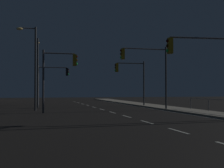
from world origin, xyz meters
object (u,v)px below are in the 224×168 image
traffic_light_far_center (58,69)px  traffic_light_far_right (147,64)px  traffic_light_near_left (131,74)px  traffic_light_near_right (204,58)px  traffic_light_mid_left (52,77)px  street_lamp_corner (33,61)px  street_lamp_across_street (38,66)px

traffic_light_far_center → traffic_light_far_right: traffic_light_far_right is taller
traffic_light_near_left → traffic_light_near_right: size_ratio=0.96×
traffic_light_near_left → traffic_light_far_right: size_ratio=0.87×
traffic_light_near_left → traffic_light_mid_left: traffic_light_near_left is taller
traffic_light_near_left → traffic_light_far_right: traffic_light_far_right is taller
traffic_light_near_left → traffic_light_mid_left: 10.24m
street_lamp_corner → traffic_light_near_right: bearing=-49.3°
traffic_light_far_right → traffic_light_far_center: bearing=-174.5°
traffic_light_near_right → traffic_light_far_right: (-0.19, 9.34, 0.35)m
traffic_light_far_center → street_lamp_across_street: street_lamp_across_street is taller
traffic_light_far_right → traffic_light_mid_left: bearing=120.6°
traffic_light_near_left → traffic_light_far_right: 6.80m
traffic_light_mid_left → traffic_light_far_right: (7.59, -12.82, 0.69)m
traffic_light_far_center → traffic_light_near_right: (8.10, -8.58, 0.26)m
traffic_light_near_right → street_lamp_across_street: (-9.63, 16.82, 0.58)m
traffic_light_far_center → traffic_light_mid_left: size_ratio=1.04×
traffic_light_mid_left → street_lamp_across_street: street_lamp_across_street is taller
traffic_light_near_right → traffic_light_far_right: bearing=91.2°
traffic_light_far_center → traffic_light_mid_left: 13.59m
traffic_light_mid_left → street_lamp_across_street: bearing=-109.2°
traffic_light_far_center → street_lamp_corner: size_ratio=0.68×
street_lamp_corner → traffic_light_far_center: bearing=-57.6°
traffic_light_mid_left → street_lamp_corner: (-2.37, -10.36, 1.03)m
traffic_light_mid_left → street_lamp_across_street: size_ratio=0.67×
traffic_light_far_center → street_lamp_across_street: size_ratio=0.70×
traffic_light_mid_left → traffic_light_far_right: bearing=-59.4°
traffic_light_mid_left → traffic_light_far_center: bearing=-91.4°
traffic_light_near_left → street_lamp_corner: (-10.61, -4.28, 0.88)m
traffic_light_mid_left → traffic_light_near_left: bearing=-36.4°
street_lamp_across_street → street_lamp_corner: street_lamp_corner is taller
traffic_light_near_right → street_lamp_corner: bearing=130.7°
traffic_light_far_right → traffic_light_near_right: bearing=-88.8°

